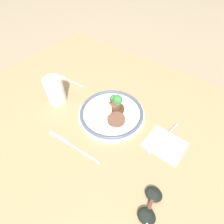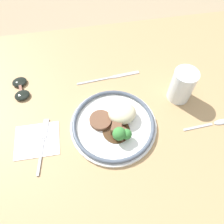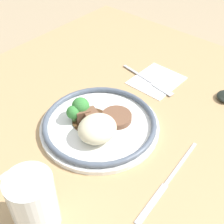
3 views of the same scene
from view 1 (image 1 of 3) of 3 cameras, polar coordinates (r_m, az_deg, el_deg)
The scene contains 9 objects.
ground_plane at distance 0.73m, azimuth -4.48°, elevation -2.78°, with size 8.00×8.00×0.00m, color #998466.
dining_table at distance 0.72m, azimuth -4.59°, elevation -1.66°, with size 1.12×0.92×0.05m.
napkin at distance 0.64m, azimuth 16.94°, elevation -10.09°, with size 0.13×0.11×0.00m.
plate at distance 0.68m, azimuth -0.41°, elevation 0.15°, with size 0.26×0.26×0.06m.
juice_glass at distance 0.75m, azimuth -17.98°, elevation 6.39°, with size 0.07×0.07×0.11m.
fork at distance 0.64m, azimuth 15.65°, elevation -9.01°, with size 0.04×0.18×0.00m.
knife at distance 0.63m, azimuth -13.14°, elevation -10.46°, with size 0.22×0.03×0.00m.
spoon at distance 0.88m, azimuth -14.72°, elevation 10.46°, with size 0.15×0.02×0.01m.
sunglasses at distance 0.54m, azimuth 12.39°, elevation -27.46°, with size 0.07×0.11×0.01m.
Camera 1 is at (-0.32, 0.32, 0.57)m, focal length 28.00 mm.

